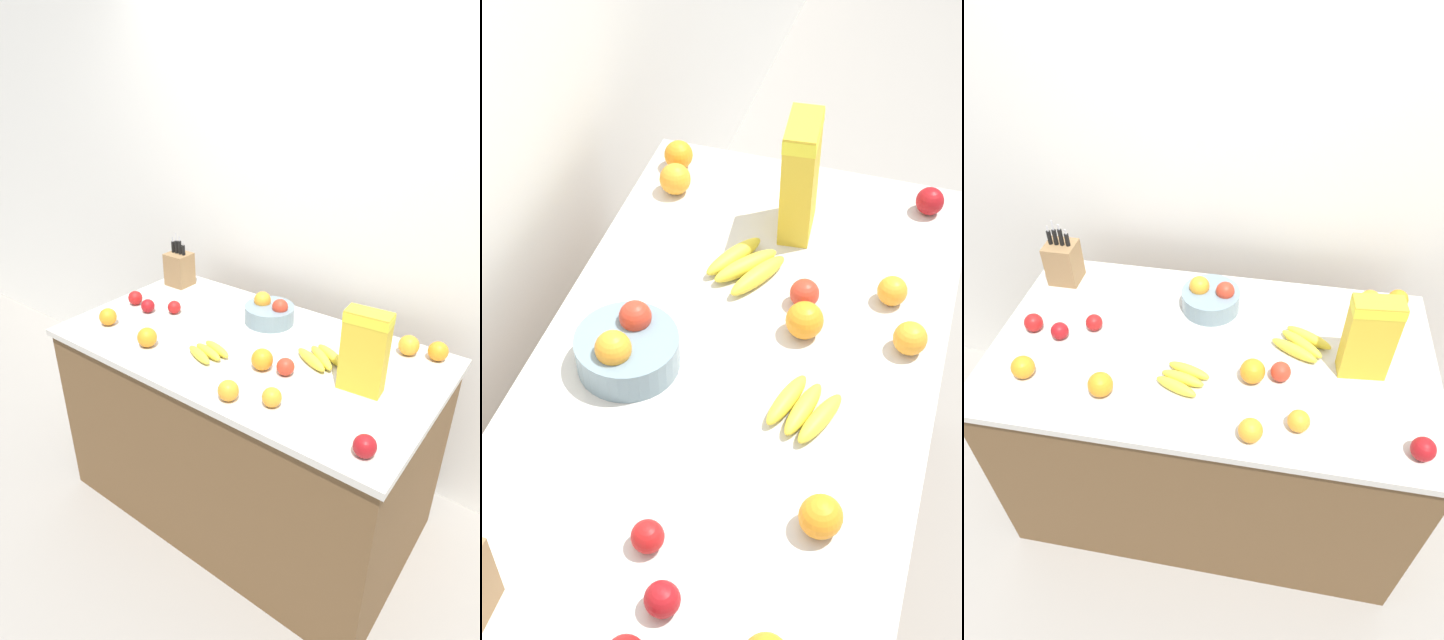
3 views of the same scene
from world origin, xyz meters
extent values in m
plane|color=gray|center=(0.00, 0.00, 0.00)|extent=(14.00, 14.00, 0.00)
cube|color=silver|center=(0.00, 0.67, 1.30)|extent=(9.00, 0.06, 2.60)
cube|color=brown|center=(0.00, 0.00, 0.45)|extent=(1.60, 0.87, 0.90)
cube|color=beige|center=(0.00, 0.00, 0.92)|extent=(1.63, 0.90, 0.03)
cube|color=#937047|center=(-0.68, 0.31, 1.02)|extent=(0.13, 0.12, 0.18)
cylinder|color=black|center=(-0.72, 0.31, 1.14)|extent=(0.02, 0.02, 0.06)
cube|color=silver|center=(-0.72, 0.31, 1.18)|extent=(0.01, 0.00, 0.02)
cylinder|color=black|center=(-0.70, 0.31, 1.15)|extent=(0.02, 0.02, 0.07)
cube|color=silver|center=(-0.70, 0.31, 1.20)|extent=(0.01, 0.00, 0.04)
cylinder|color=black|center=(-0.67, 0.31, 1.15)|extent=(0.02, 0.02, 0.07)
cube|color=silver|center=(-0.67, 0.31, 1.20)|extent=(0.01, 0.00, 0.02)
cylinder|color=black|center=(-0.65, 0.31, 1.14)|extent=(0.02, 0.02, 0.05)
cube|color=silver|center=(-0.65, 0.31, 1.18)|extent=(0.01, 0.00, 0.02)
cube|color=gold|center=(0.53, -0.02, 1.09)|extent=(0.17, 0.09, 0.32)
cube|color=yellow|center=(0.53, -0.02, 1.23)|extent=(0.17, 0.10, 0.04)
cylinder|color=gray|center=(-0.04, 0.23, 0.97)|extent=(0.23, 0.23, 0.08)
sphere|color=red|center=(0.02, 0.23, 1.03)|extent=(0.07, 0.07, 0.07)
sphere|color=orange|center=(-0.09, 0.24, 1.03)|extent=(0.08, 0.08, 0.08)
ellipsoid|color=yellow|center=(-0.08, -0.22, 0.95)|extent=(0.16, 0.09, 0.04)
ellipsoid|color=yellow|center=(-0.07, -0.18, 0.95)|extent=(0.16, 0.08, 0.04)
ellipsoid|color=yellow|center=(-0.06, -0.14, 0.95)|extent=(0.16, 0.08, 0.04)
ellipsoid|color=yellow|center=(0.35, 0.10, 0.96)|extent=(0.18, 0.13, 0.04)
ellipsoid|color=yellow|center=(0.33, 0.06, 0.96)|extent=(0.17, 0.15, 0.04)
ellipsoid|color=yellow|center=(0.30, 0.02, 0.96)|extent=(0.19, 0.13, 0.04)
sphere|color=#A31419|center=(0.70, -0.34, 0.97)|extent=(0.07, 0.07, 0.07)
sphere|color=#A31419|center=(-0.57, -0.04, 0.97)|extent=(0.07, 0.07, 0.07)
sphere|color=red|center=(-0.46, 0.03, 0.97)|extent=(0.06, 0.06, 0.06)
sphere|color=red|center=(0.26, -0.10, 0.97)|extent=(0.07, 0.07, 0.07)
sphere|color=red|center=(-0.69, -0.02, 0.97)|extent=(0.07, 0.07, 0.07)
sphere|color=orange|center=(0.59, 0.33, 0.98)|extent=(0.09, 0.09, 0.09)
sphere|color=orange|center=(0.70, 0.36, 0.97)|extent=(0.08, 0.08, 0.08)
sphere|color=orange|center=(0.16, -0.13, 0.98)|extent=(0.09, 0.09, 0.09)
sphere|color=orange|center=(-0.33, -0.27, 0.98)|extent=(0.09, 0.09, 0.09)
sphere|color=orange|center=(0.33, -0.30, 0.97)|extent=(0.07, 0.07, 0.07)
sphere|color=orange|center=(-0.62, -0.24, 0.97)|extent=(0.08, 0.08, 0.08)
sphere|color=orange|center=(0.18, -0.37, 0.97)|extent=(0.08, 0.08, 0.08)
camera|label=1|loc=(1.10, -1.51, 2.02)|focal=28.00mm
camera|label=2|loc=(-1.25, -0.36, 2.43)|focal=50.00mm
camera|label=3|loc=(0.20, -1.28, 2.25)|focal=28.00mm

